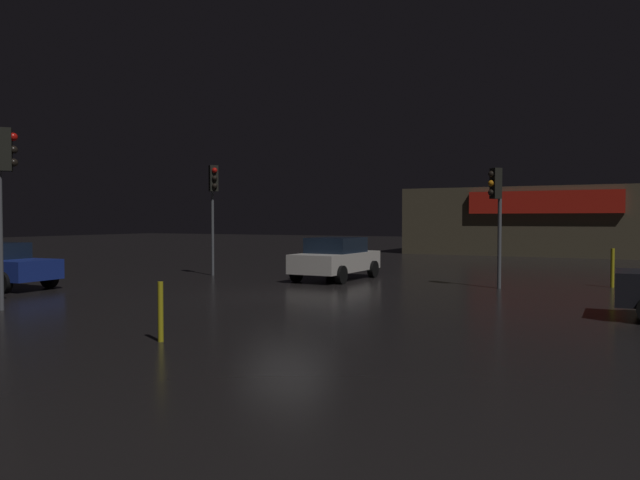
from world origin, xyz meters
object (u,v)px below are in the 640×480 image
(store_building, at_px, (551,221))
(traffic_signal_cross_left, at_px, (496,199))
(traffic_signal_opposite, at_px, (5,174))
(traffic_signal_main, at_px, (213,192))
(car_far, at_px, (336,258))

(store_building, height_order, traffic_signal_cross_left, store_building)
(traffic_signal_opposite, bearing_deg, traffic_signal_cross_left, 46.59)
(traffic_signal_main, xyz_separation_m, traffic_signal_cross_left, (10.76, 0.42, -0.42))
(store_building, height_order, car_far, store_building)
(car_far, bearing_deg, store_building, 76.50)
(traffic_signal_opposite, distance_m, car_far, 11.52)
(traffic_signal_main, relative_size, traffic_signal_cross_left, 1.12)
(store_building, height_order, traffic_signal_opposite, traffic_signal_opposite)
(traffic_signal_cross_left, height_order, car_far, traffic_signal_cross_left)
(store_building, xyz_separation_m, traffic_signal_opposite, (-8.79, -31.31, 1.22))
(traffic_signal_cross_left, bearing_deg, car_far, 176.23)
(traffic_signal_cross_left, bearing_deg, traffic_signal_main, -177.75)
(traffic_signal_main, bearing_deg, car_far, 9.28)
(store_building, relative_size, car_far, 4.10)
(store_building, distance_m, traffic_signal_main, 23.73)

